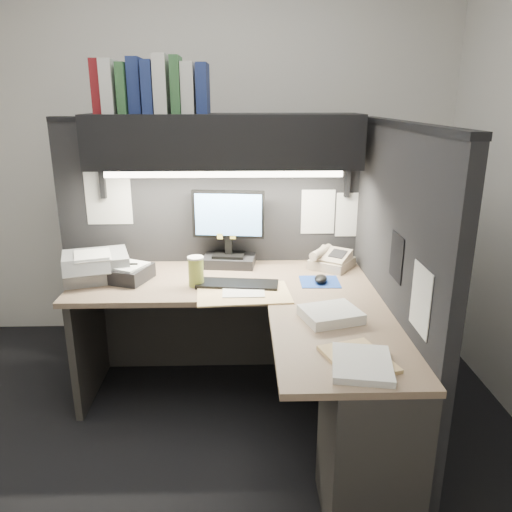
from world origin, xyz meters
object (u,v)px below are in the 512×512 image
(printer, at_px, (96,266))
(notebook_stack, at_px, (124,273))
(keyboard, at_px, (237,284))
(telephone, at_px, (332,260))
(monitor, at_px, (229,237))
(coffee_cup, at_px, (196,272))
(desk, at_px, (285,373))
(overhead_shelf, at_px, (224,141))

(printer, bearing_deg, notebook_stack, -29.24)
(keyboard, distance_m, telephone, 0.66)
(monitor, xyz_separation_m, coffee_cup, (-0.17, -0.34, -0.11))
(desk, distance_m, notebook_stack, 1.10)
(overhead_shelf, distance_m, telephone, 0.97)
(monitor, height_order, notebook_stack, monitor)
(desk, distance_m, keyboard, 0.58)
(keyboard, distance_m, coffee_cup, 0.24)
(keyboard, relative_size, coffee_cup, 2.84)
(monitor, bearing_deg, overhead_shelf, -98.71)
(keyboard, relative_size, printer, 1.25)
(overhead_shelf, xyz_separation_m, printer, (-0.75, -0.15, -0.70))
(printer, bearing_deg, keyboard, -28.61)
(monitor, relative_size, telephone, 2.03)
(printer, bearing_deg, telephone, -11.47)
(overhead_shelf, xyz_separation_m, keyboard, (0.07, -0.31, -0.76))
(desk, bearing_deg, notebook_stack, 147.17)
(coffee_cup, xyz_separation_m, notebook_stack, (-0.42, 0.11, -0.04))
(desk, distance_m, telephone, 0.89)
(telephone, distance_m, printer, 1.41)
(keyboard, distance_m, printer, 0.84)
(overhead_shelf, xyz_separation_m, telephone, (0.65, 0.00, -0.72))
(printer, bearing_deg, overhead_shelf, -6.46)
(overhead_shelf, xyz_separation_m, monitor, (0.01, 0.05, -0.58))
(overhead_shelf, distance_m, keyboard, 0.82)
(desk, relative_size, notebook_stack, 6.13)
(coffee_cup, relative_size, printer, 0.44)
(keyboard, bearing_deg, telephone, 34.96)
(monitor, bearing_deg, printer, -158.70)
(notebook_stack, bearing_deg, printer, 168.21)
(keyboard, relative_size, telephone, 1.93)
(monitor, relative_size, coffee_cup, 2.98)
(keyboard, xyz_separation_m, telephone, (0.58, 0.31, 0.03))
(telephone, xyz_separation_m, coffee_cup, (-0.81, -0.29, 0.03))
(overhead_shelf, height_order, coffee_cup, overhead_shelf)
(desk, relative_size, printer, 4.71)
(desk, xyz_separation_m, printer, (-1.05, 0.61, 0.36))
(keyboard, bearing_deg, notebook_stack, 175.96)
(telephone, height_order, notebook_stack, telephone)
(overhead_shelf, height_order, notebook_stack, overhead_shelf)
(notebook_stack, bearing_deg, overhead_shelf, 17.28)
(keyboard, bearing_deg, printer, 175.79)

